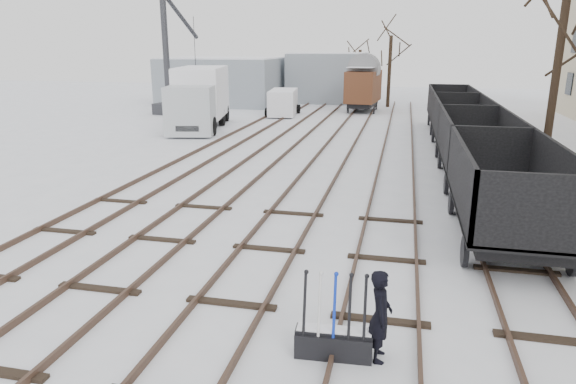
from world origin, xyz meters
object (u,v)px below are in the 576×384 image
(box_van_wagon, at_px, (363,85))
(lorry, at_px, (199,97))
(worker, at_px, (380,316))
(ground_frame, at_px, (334,341))
(panel_van, at_px, (283,102))
(crane, at_px, (169,81))
(freight_wagon_a, at_px, (505,205))

(box_van_wagon, relative_size, lorry, 0.56)
(worker, relative_size, box_van_wagon, 0.33)
(ground_frame, distance_m, worker, 0.92)
(worker, bearing_deg, panel_van, 12.63)
(box_van_wagon, xyz_separation_m, panel_van, (-5.68, -3.81, -1.06))
(crane, bearing_deg, lorry, -42.73)
(freight_wagon_a, xyz_separation_m, panel_van, (-11.78, 23.99, -0.00))
(ground_frame, relative_size, lorry, 0.17)
(freight_wagon_a, height_order, box_van_wagon, box_van_wagon)
(ground_frame, height_order, freight_wagon_a, freight_wagon_a)
(worker, xyz_separation_m, crane, (-17.59, 29.39, 1.70))
(worker, relative_size, lorry, 0.18)
(panel_van, bearing_deg, ground_frame, -82.37)
(worker, bearing_deg, lorry, 25.04)
(worker, distance_m, box_van_wagon, 34.30)
(ground_frame, bearing_deg, freight_wagon_a, 56.62)
(box_van_wagon, distance_m, crane, 15.22)
(lorry, distance_m, panel_van, 8.30)
(ground_frame, xyz_separation_m, freight_wagon_a, (3.72, 6.43, 0.72))
(worker, relative_size, panel_van, 0.35)
(box_van_wagon, bearing_deg, ground_frame, -80.45)
(ground_frame, xyz_separation_m, crane, (-16.84, 29.49, 2.21))
(freight_wagon_a, relative_size, box_van_wagon, 1.33)
(ground_frame, distance_m, panel_van, 31.47)
(panel_van, bearing_deg, worker, -81.01)
(lorry, bearing_deg, worker, -73.23)
(box_van_wagon, bearing_deg, lorry, -124.50)
(freight_wagon_a, distance_m, lorry, 22.75)
(ground_frame, relative_size, crane, 0.16)
(crane, bearing_deg, ground_frame, -51.23)
(freight_wagon_a, bearing_deg, panel_van, 116.16)
(ground_frame, bearing_deg, worker, 4.26)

